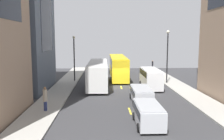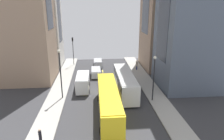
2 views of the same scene
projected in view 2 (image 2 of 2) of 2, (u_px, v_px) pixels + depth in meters
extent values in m
plane|color=#333335|center=(105.00, 90.00, 34.61)|extent=(42.46, 42.46, 0.00)
cube|color=#9E9B93|center=(150.00, 88.00, 35.23)|extent=(2.95, 44.00, 0.15)
cube|color=#9E9B93|center=(59.00, 92.00, 33.94)|extent=(2.95, 44.00, 0.15)
cube|color=yellow|center=(101.00, 59.00, 54.55)|extent=(0.16, 2.00, 0.01)
cube|color=yellow|center=(103.00, 71.00, 44.58)|extent=(0.16, 2.00, 0.01)
cube|color=yellow|center=(105.00, 90.00, 34.61)|extent=(0.16, 2.00, 0.01)
cube|color=yellow|center=(110.00, 125.00, 24.63)|extent=(0.16, 2.00, 0.01)
cube|color=#4C5666|center=(191.00, 23.00, 33.33)|extent=(9.47, 9.70, 21.99)
cube|color=#1E232D|center=(191.00, 23.00, 33.33)|extent=(9.57, 5.33, 12.10)
cube|color=beige|center=(43.00, 11.00, 45.77)|extent=(6.92, 7.52, 24.85)
cube|color=#1E232D|center=(43.00, 11.00, 45.77)|extent=(6.99, 4.13, 13.66)
cube|color=silver|center=(125.00, 82.00, 33.35)|extent=(2.55, 11.68, 3.00)
cube|color=black|center=(125.00, 77.00, 33.09)|extent=(2.60, 10.75, 1.20)
cube|color=beige|center=(125.00, 73.00, 32.89)|extent=(2.45, 11.22, 0.08)
cylinder|color=black|center=(136.00, 99.00, 30.39)|extent=(0.46, 1.00, 1.00)
cylinder|color=black|center=(120.00, 99.00, 30.20)|extent=(0.46, 1.00, 1.00)
cylinder|color=black|center=(128.00, 81.00, 37.27)|extent=(0.46, 1.00, 1.00)
cylinder|color=black|center=(115.00, 82.00, 37.08)|extent=(0.46, 1.00, 1.00)
cube|color=yellow|center=(108.00, 102.00, 26.34)|extent=(2.45, 13.37, 3.30)
cube|color=black|center=(108.00, 96.00, 26.08)|extent=(2.50, 12.30, 1.48)
cube|color=gold|center=(108.00, 90.00, 25.83)|extent=(2.35, 12.84, 0.08)
cylinder|color=black|center=(121.00, 130.00, 22.94)|extent=(0.44, 0.76, 0.76)
cylinder|color=black|center=(101.00, 131.00, 22.75)|extent=(0.44, 0.76, 0.76)
cylinder|color=black|center=(114.00, 98.00, 30.82)|extent=(0.44, 0.76, 0.76)
cylinder|color=black|center=(99.00, 99.00, 30.63)|extent=(0.44, 0.76, 0.76)
cube|color=white|center=(83.00, 82.00, 34.62)|extent=(2.05, 5.79, 2.30)
cube|color=black|center=(83.00, 78.00, 34.39)|extent=(2.09, 5.33, 0.69)
cube|color=silver|center=(82.00, 75.00, 34.26)|extent=(1.97, 5.56, 0.08)
cylinder|color=black|center=(88.00, 91.00, 33.29)|extent=(0.37, 0.72, 0.72)
cylinder|color=black|center=(77.00, 92.00, 33.14)|extent=(0.37, 0.72, 0.72)
cylinder|color=black|center=(89.00, 83.00, 36.70)|extent=(0.37, 0.72, 0.72)
cylinder|color=black|center=(78.00, 84.00, 36.55)|extent=(0.37, 0.72, 0.72)
cube|color=#B7BABF|center=(98.00, 63.00, 47.66)|extent=(1.80, 4.04, 1.37)
cube|color=black|center=(98.00, 62.00, 47.55)|extent=(1.84, 3.72, 0.58)
cube|color=#9C9EA2|center=(98.00, 60.00, 47.44)|extent=(1.73, 3.88, 0.08)
cylinder|color=black|center=(102.00, 67.00, 46.70)|extent=(0.32, 0.62, 0.62)
cylinder|color=black|center=(94.00, 67.00, 46.57)|extent=(0.32, 0.62, 0.62)
cylinder|color=black|center=(101.00, 64.00, 49.08)|extent=(0.32, 0.62, 0.62)
cylinder|color=black|center=(94.00, 64.00, 48.95)|extent=(0.32, 0.62, 0.62)
cube|color=#B7BABF|center=(96.00, 72.00, 41.40)|extent=(1.83, 4.36, 1.27)
cube|color=black|center=(96.00, 71.00, 41.30)|extent=(1.87, 4.01, 0.53)
cube|color=#9C9EA2|center=(96.00, 69.00, 41.19)|extent=(1.76, 4.19, 0.08)
cylinder|color=black|center=(100.00, 77.00, 40.33)|extent=(0.33, 0.62, 0.62)
cylinder|color=black|center=(92.00, 77.00, 40.19)|extent=(0.33, 0.62, 0.62)
cylinder|color=black|center=(100.00, 72.00, 42.90)|extent=(0.33, 0.62, 0.62)
cylinder|color=black|center=(92.00, 73.00, 42.76)|extent=(0.33, 0.62, 0.62)
cylinder|color=black|center=(40.00, 136.00, 19.89)|extent=(0.30, 0.30, 1.15)
sphere|color=tan|center=(39.00, 130.00, 19.69)|extent=(0.22, 0.22, 0.22)
cylinder|color=navy|center=(137.00, 68.00, 45.13)|extent=(0.30, 0.30, 0.85)
cylinder|color=gray|center=(137.00, 64.00, 44.84)|extent=(0.39, 0.39, 1.05)
sphere|color=#8C6647|center=(137.00, 61.00, 44.65)|extent=(0.24, 0.24, 0.24)
cylinder|color=black|center=(73.00, 53.00, 48.37)|extent=(0.14, 0.14, 5.59)
cube|color=black|center=(72.00, 39.00, 47.39)|extent=(0.32, 0.32, 0.90)
sphere|color=red|center=(72.00, 38.00, 47.48)|extent=(0.20, 0.20, 0.20)
sphere|color=orange|center=(73.00, 39.00, 47.55)|extent=(0.20, 0.20, 0.20)
sphere|color=green|center=(73.00, 40.00, 47.63)|extent=(0.20, 0.20, 0.20)
cylinder|color=black|center=(154.00, 80.00, 29.80)|extent=(0.18, 0.18, 6.37)
sphere|color=silver|center=(155.00, 58.00, 28.79)|extent=(0.44, 0.44, 0.44)
cylinder|color=black|center=(61.00, 76.00, 30.56)|extent=(0.18, 0.18, 7.12)
sphere|color=silver|center=(59.00, 51.00, 29.44)|extent=(0.44, 0.44, 0.44)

